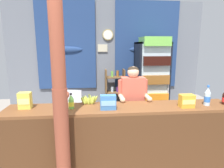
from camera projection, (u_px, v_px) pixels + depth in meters
name	position (u px, v px, depth m)	size (l,w,h in m)	color
ground_plane	(113.00, 148.00, 3.48)	(7.14, 7.14, 0.00)	gray
back_wall_curtained	(107.00, 59.00, 4.85)	(4.80, 0.22, 2.88)	slate
stall_counter	(123.00, 135.00, 2.71)	(3.28, 0.54, 0.96)	brown
timber_post	(60.00, 93.00, 2.21)	(0.19, 0.17, 2.68)	brown
drink_fridge	(152.00, 77.00, 4.52)	(0.71, 0.74, 2.01)	black
bottle_shelf_rack	(115.00, 94.00, 4.75)	(0.48, 0.28, 1.26)	brown
plastic_lawn_chair	(71.00, 108.00, 4.18)	(0.53, 0.53, 0.86)	silver
shopkeeper	(133.00, 99.00, 3.24)	(0.50, 0.42, 1.49)	#28282D
soda_bottle_water	(207.00, 97.00, 2.79)	(0.09, 0.09, 0.30)	silver
soda_bottle_cola	(224.00, 98.00, 2.85)	(0.06, 0.06, 0.24)	black
soda_bottle_lime_soda	(71.00, 102.00, 2.65)	(0.08, 0.08, 0.22)	#75C64C
snack_box_biscuit	(108.00, 102.00, 2.62)	(0.21, 0.11, 0.20)	#3D75B7
snack_box_instant_noodle	(25.00, 101.00, 2.65)	(0.17, 0.12, 0.23)	#EAD14C
snack_box_choco_powder	(187.00, 101.00, 2.71)	(0.20, 0.13, 0.18)	gold
banana_bunch	(89.00, 100.00, 2.85)	(0.27, 0.06, 0.16)	#B7C647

